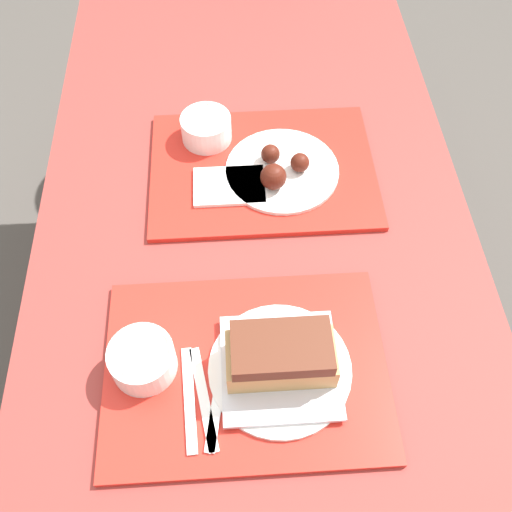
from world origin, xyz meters
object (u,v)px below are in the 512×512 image
object	(u,v)px
bowl_coleslaw_near	(142,359)
tray_near	(246,368)
tray_far	(263,170)
brisket_sandwich_plate	(281,360)
bowl_coleslaw_far	(206,127)
wings_plate_far	(281,169)

from	to	relation	value
bowl_coleslaw_near	tray_near	bearing A→B (deg)	-3.68
tray_near	tray_far	distance (m)	0.43
brisket_sandwich_plate	bowl_coleslaw_far	bearing A→B (deg)	101.62
tray_far	bowl_coleslaw_far	distance (m)	0.15
bowl_coleslaw_near	wings_plate_far	world-z (taller)	wings_plate_far
tray_far	brisket_sandwich_plate	distance (m)	0.44
tray_near	wings_plate_far	size ratio (longest dim) A/B	1.99
bowl_coleslaw_near	wings_plate_far	distance (m)	0.47
tray_far	tray_near	bearing A→B (deg)	-97.49
bowl_coleslaw_far	bowl_coleslaw_near	bearing A→B (deg)	-101.75
tray_near	bowl_coleslaw_near	bearing A→B (deg)	176.32
tray_near	bowl_coleslaw_far	xyz separation A→B (m)	(-0.05, 0.52, 0.04)
tray_near	tray_far	world-z (taller)	same
brisket_sandwich_plate	bowl_coleslaw_far	distance (m)	0.54
bowl_coleslaw_far	wings_plate_far	world-z (taller)	wings_plate_far
bowl_coleslaw_near	bowl_coleslaw_far	size ratio (longest dim) A/B	1.00
bowl_coleslaw_far	wings_plate_far	bearing A→B (deg)	-37.34
bowl_coleslaw_far	wings_plate_far	xyz separation A→B (m)	(0.15, -0.11, -0.02)
bowl_coleslaw_near	brisket_sandwich_plate	distance (m)	0.21
tray_far	wings_plate_far	xyz separation A→B (m)	(0.03, -0.02, 0.02)
bowl_coleslaw_near	wings_plate_far	xyz separation A→B (m)	(0.25, 0.40, -0.02)
brisket_sandwich_plate	bowl_coleslaw_far	world-z (taller)	brisket_sandwich_plate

